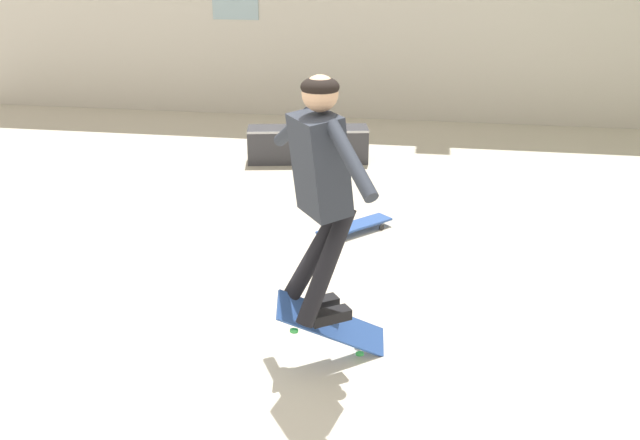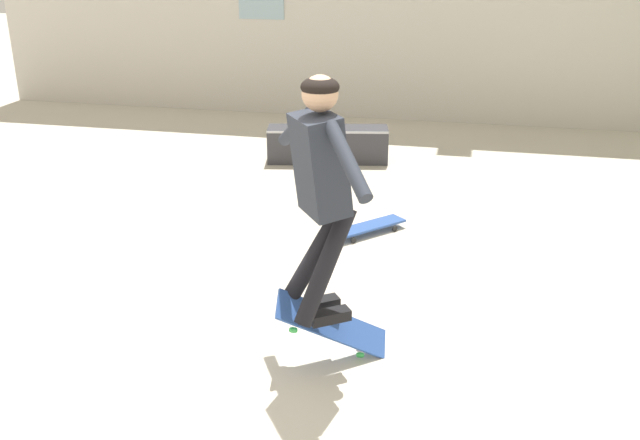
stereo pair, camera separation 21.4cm
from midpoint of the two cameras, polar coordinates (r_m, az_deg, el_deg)
The scene contains 5 objects.
ground_plane at distance 4.65m, azimuth -4.83°, elevation -12.29°, with size 40.00×40.00×0.00m, color beige.
skate_ledge at distance 8.81m, azimuth 1.32°, elevation 6.07°, with size 1.51×0.67×0.43m.
skater at distance 4.19m, azimuth 1.49°, elevation 3.32°, with size 0.79×1.08×1.53m.
skateboard_flipping at distance 4.65m, azimuth 2.35°, elevation -8.40°, with size 0.67×0.54×0.56m.
skateboard_resting at distance 6.68m, azimuth 4.75°, elevation -0.55°, with size 0.68×0.71×0.08m.
Camera 2 is at (1.30, -3.64, 2.60)m, focal length 40.00 mm.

